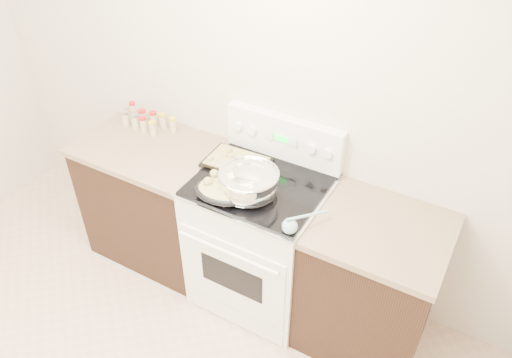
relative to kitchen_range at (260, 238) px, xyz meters
The scene contains 9 objects.
counter_left 0.83m from the kitchen_range, behind, with size 0.93×0.67×0.92m.
counter_right 0.73m from the kitchen_range, ahead, with size 0.73×0.67×0.92m.
kitchen_range is the anchor object (origin of this frame).
mixing_bowl 0.55m from the kitchen_range, 89.99° to the right, with size 0.38×0.38×0.20m.
roasting_pan 0.55m from the kitchen_range, 115.47° to the right, with size 0.42×0.35×0.11m.
baking_sheet 0.52m from the kitchen_range, 159.60° to the left, with size 0.39×0.28×0.06m.
wooden_spoon 0.52m from the kitchen_range, 108.92° to the right, with size 0.04×0.29×0.04m.
blue_ladle 0.65m from the kitchen_range, 39.22° to the right, with size 0.17×0.25×0.10m.
spice_jars 1.11m from the kitchen_range, behind, with size 0.39×0.15×0.13m.
Camera 1 is at (1.46, -0.57, 2.73)m, focal length 35.00 mm.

